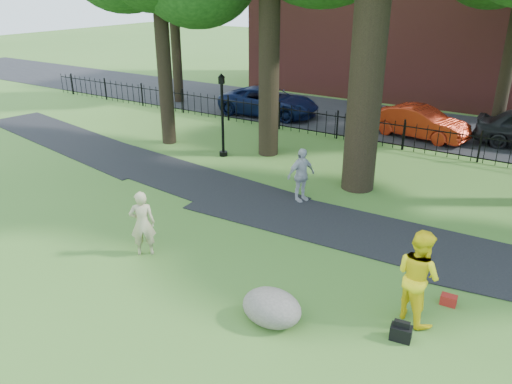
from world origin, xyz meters
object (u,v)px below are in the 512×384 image
Objects in this scene: woman at (142,223)px; man at (418,276)px; lamppost at (222,117)px; red_sedan at (420,122)px; boulder at (272,305)px.

woman is 6.77m from man.
woman is 8.13m from lamppost.
woman reaches higher than red_sedan.
boulder is 0.30× the size of red_sedan.
boulder is 0.39× the size of lamppost.
boulder is at bearing 130.44° from woman.
woman is 4.30m from boulder.
woman is at bearing -89.45° from lamppost.
boulder is at bearing -69.54° from lamppost.
lamppost is (-9.63, 6.49, 0.60)m from man.
boulder is 15.09m from red_sedan.
boulder is (-2.46, -1.69, -0.65)m from man.
man is at bearing 147.90° from woman.
red_sedan is (5.97, 6.87, -0.92)m from lamppost.
lamppost is 9.15m from red_sedan.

